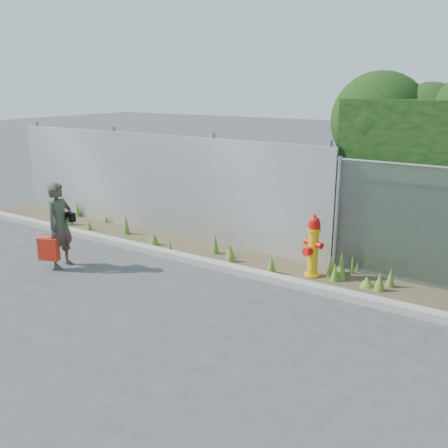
% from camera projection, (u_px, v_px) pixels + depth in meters
% --- Properties ---
extents(ground, '(80.00, 80.00, 0.00)m').
position_uv_depth(ground, '(189.00, 315.00, 7.28)').
color(ground, '#3B3B3D').
rests_on(ground, ground).
extents(curb, '(16.00, 0.22, 0.12)m').
position_uv_depth(curb, '(251.00, 273.00, 8.71)').
color(curb, gray).
rests_on(curb, ground).
extents(weed_strip, '(16.00, 1.27, 0.48)m').
position_uv_depth(weed_strip, '(271.00, 262.00, 9.14)').
color(weed_strip, '#413625').
rests_on(weed_strip, ground).
extents(corrugated_fence, '(8.50, 0.21, 2.30)m').
position_uv_depth(corrugated_fence, '(153.00, 184.00, 11.11)').
color(corrugated_fence, silver).
rests_on(corrugated_fence, ground).
extents(fire_hydrant, '(0.37, 0.33, 1.12)m').
position_uv_depth(fire_hydrant, '(313.00, 247.00, 8.56)').
color(fire_hydrant, '#DB9C0B').
rests_on(fire_hydrant, ground).
extents(woman, '(0.45, 0.62, 1.57)m').
position_uv_depth(woman, '(60.00, 225.00, 9.00)').
color(woman, '#0F613F').
rests_on(woman, ground).
extents(red_tote_bag, '(0.37, 0.14, 0.49)m').
position_uv_depth(red_tote_bag, '(49.00, 249.00, 8.94)').
color(red_tote_bag, '#B60A13').
extents(black_shoulder_bag, '(0.21, 0.09, 0.16)m').
position_uv_depth(black_shoulder_bag, '(71.00, 217.00, 9.01)').
color(black_shoulder_bag, black).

